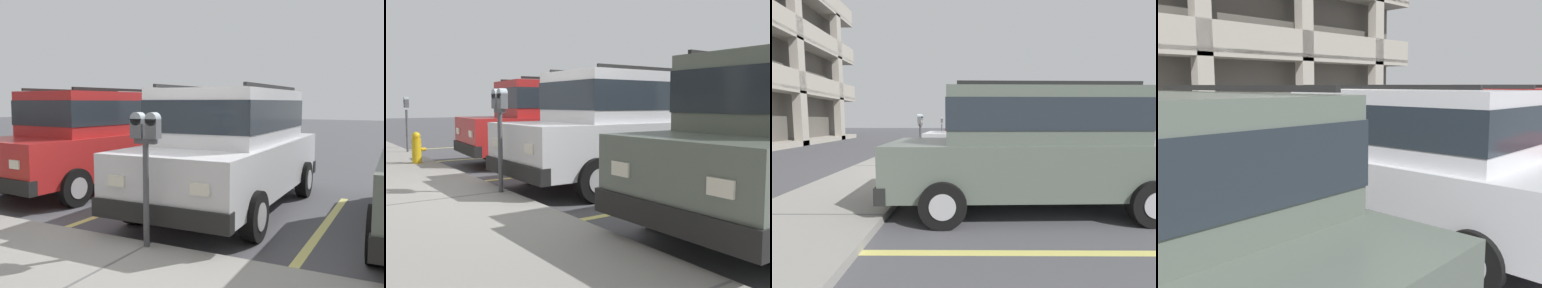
% 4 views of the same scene
% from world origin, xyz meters
% --- Properties ---
extents(ground_plane, '(80.00, 80.00, 0.10)m').
position_xyz_m(ground_plane, '(0.00, 0.00, -0.05)').
color(ground_plane, '#4C4C51').
extents(sidewalk, '(40.00, 2.20, 0.12)m').
position_xyz_m(sidewalk, '(0.00, 1.30, 0.06)').
color(sidewalk, gray).
rests_on(sidewalk, ground_plane).
extents(parking_stall_lines, '(13.06, 4.80, 0.01)m').
position_xyz_m(parking_stall_lines, '(1.62, -1.40, 0.00)').
color(parking_stall_lines, '#DBD16B').
rests_on(parking_stall_lines, ground_plane).
extents(silver_suv, '(2.07, 4.81, 2.03)m').
position_xyz_m(silver_suv, '(-0.02, -2.20, 1.09)').
color(silver_suv, silver).
rests_on(silver_suv, ground_plane).
extents(dark_hatchback, '(2.31, 4.92, 2.03)m').
position_xyz_m(dark_hatchback, '(3.13, -2.61, 1.09)').
color(dark_hatchback, red).
rests_on(dark_hatchback, ground_plane).
extents(parking_meter_near, '(0.35, 0.12, 1.54)m').
position_xyz_m(parking_meter_near, '(-0.03, 0.35, 1.27)').
color(parking_meter_near, '#47474C').
rests_on(parking_meter_near, sidewalk).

